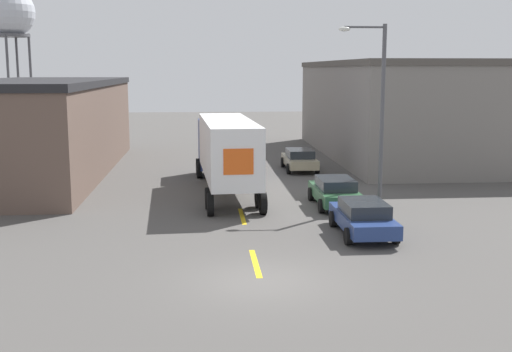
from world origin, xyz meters
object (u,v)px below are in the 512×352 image
at_px(parked_car_right_far, 300,159).
at_px(street_lamp, 378,102).
at_px(water_tower, 10,14).
at_px(parked_car_right_near, 363,217).
at_px(parked_car_right_mid, 335,191).
at_px(semi_truck, 225,148).

distance_m(parked_car_right_far, street_lamp, 11.50).
bearing_deg(parked_car_right_far, water_tower, 129.62).
xyz_separation_m(parked_car_right_far, water_tower, (-26.84, 32.42, 11.64)).
xyz_separation_m(parked_car_right_near, parked_car_right_mid, (0.00, 5.42, 0.00)).
relative_size(semi_truck, parked_car_right_far, 2.93).
bearing_deg(parked_car_right_near, parked_car_right_mid, 90.00).
bearing_deg(semi_truck, parked_car_right_near, -65.21).
height_order(parked_car_right_near, water_tower, water_tower).
bearing_deg(parked_car_right_far, semi_truck, -126.57).
bearing_deg(parked_car_right_far, parked_car_right_mid, -90.00).
bearing_deg(semi_truck, parked_car_right_far, 50.58).
height_order(parked_car_right_far, parked_car_right_near, same).
distance_m(water_tower, street_lamp, 52.31).
distance_m(parked_car_right_near, street_lamp, 7.65).
xyz_separation_m(semi_truck, street_lamp, (7.20, -3.66, 2.57)).
relative_size(parked_car_right_mid, street_lamp, 0.53).
height_order(semi_truck, parked_car_right_mid, semi_truck).
distance_m(semi_truck, parked_car_right_near, 11.06).
bearing_deg(parked_car_right_near, semi_truck, 117.64).
distance_m(parked_car_right_far, water_tower, 43.67).
relative_size(semi_truck, parked_car_right_mid, 2.93).
relative_size(semi_truck, parked_car_right_near, 2.93).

